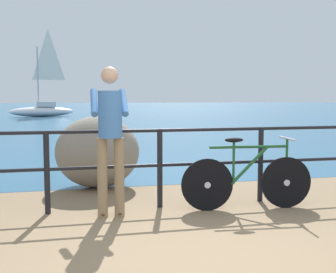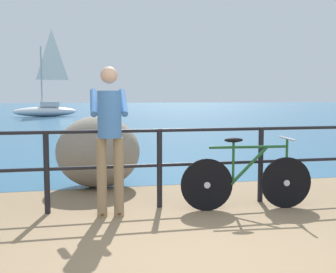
{
  "view_description": "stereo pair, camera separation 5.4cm",
  "coord_description": "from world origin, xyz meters",
  "px_view_note": "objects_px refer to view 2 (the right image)",
  "views": [
    {
      "loc": [
        -1.13,
        -3.34,
        1.43
      ],
      "look_at": [
        0.2,
        2.4,
        0.88
      ],
      "focal_mm": 45.8,
      "sensor_mm": 36.0,
      "label": 1
    },
    {
      "loc": [
        -1.08,
        -3.35,
        1.43
      ],
      "look_at": [
        0.2,
        2.4,
        0.88
      ],
      "focal_mm": 45.8,
      "sensor_mm": 36.0,
      "label": 2
    }
  ],
  "objects_px": {
    "person_at_railing": "(110,134)",
    "sailboat": "(46,107)",
    "bicycle": "(247,179)",
    "breakwater_boulder_main": "(98,152)"
  },
  "relations": [
    {
      "from": "bicycle",
      "to": "sailboat",
      "type": "height_order",
      "value": "sailboat"
    },
    {
      "from": "sailboat",
      "to": "bicycle",
      "type": "bearing_deg",
      "value": 90.9
    },
    {
      "from": "person_at_railing",
      "to": "sailboat",
      "type": "height_order",
      "value": "sailboat"
    },
    {
      "from": "breakwater_boulder_main",
      "to": "sailboat",
      "type": "relative_size",
      "value": 0.21
    },
    {
      "from": "bicycle",
      "to": "person_at_railing",
      "type": "xyz_separation_m",
      "value": [
        -1.72,
        0.07,
        0.6
      ]
    },
    {
      "from": "person_at_railing",
      "to": "sailboat",
      "type": "relative_size",
      "value": 0.29
    },
    {
      "from": "bicycle",
      "to": "breakwater_boulder_main",
      "type": "bearing_deg",
      "value": 139.93
    },
    {
      "from": "person_at_railing",
      "to": "sailboat",
      "type": "bearing_deg",
      "value": 7.17
    },
    {
      "from": "bicycle",
      "to": "person_at_railing",
      "type": "height_order",
      "value": "person_at_railing"
    },
    {
      "from": "bicycle",
      "to": "sailboat",
      "type": "xyz_separation_m",
      "value": [
        -3.99,
        26.54,
        0.32
      ]
    }
  ]
}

